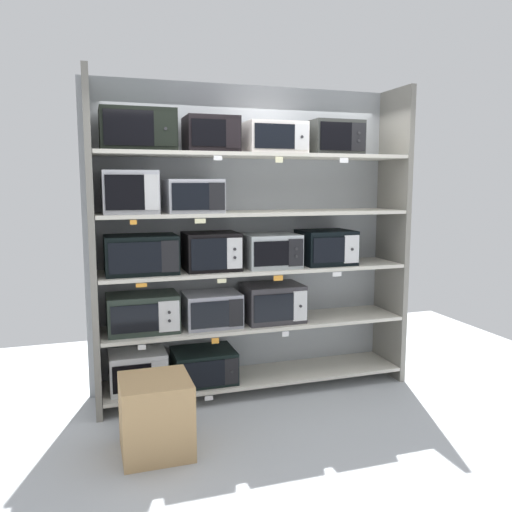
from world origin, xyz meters
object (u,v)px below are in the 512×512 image
(microwave_14, at_px, (334,138))
(microwave_6, at_px, (211,251))
(microwave_7, at_px, (270,250))
(microwave_3, at_px, (212,309))
(shipping_carton, at_px, (156,416))
(microwave_2, at_px, (143,313))
(microwave_0, at_px, (138,370))
(microwave_8, at_px, (326,247))
(microwave_13, at_px, (274,138))
(microwave_12, at_px, (211,135))
(microwave_10, at_px, (193,196))
(microwave_1, at_px, (204,366))
(microwave_5, at_px, (141,254))
(microwave_9, at_px, (130,192))
(microwave_11, at_px, (138,130))
(microwave_4, at_px, (273,302))

(microwave_14, bearing_deg, microwave_6, -180.00)
(microwave_7, bearing_deg, microwave_3, -179.98)
(microwave_6, bearing_deg, shipping_carton, -125.33)
(microwave_2, xyz_separation_m, shipping_carton, (-0.01, -0.84, -0.52))
(microwave_0, bearing_deg, microwave_3, -0.02)
(microwave_7, relative_size, microwave_8, 1.00)
(microwave_2, height_order, microwave_13, microwave_13)
(microwave_2, distance_m, microwave_12, 1.57)
(microwave_2, relative_size, microwave_12, 1.35)
(microwave_0, height_order, microwave_10, microwave_10)
(microwave_0, bearing_deg, microwave_2, 0.00)
(microwave_1, xyz_separation_m, microwave_6, (0.08, -0.00, 1.00))
(microwave_5, height_order, microwave_7, microwave_5)
(microwave_12, relative_size, microwave_14, 0.93)
(microwave_8, bearing_deg, shipping_carton, -153.20)
(microwave_1, xyz_separation_m, microwave_9, (-0.58, 0.00, 1.50))
(microwave_2, relative_size, microwave_11, 0.99)
(microwave_10, relative_size, microwave_11, 0.78)
(microwave_0, bearing_deg, microwave_12, -0.00)
(microwave_2, bearing_deg, microwave_8, -0.00)
(microwave_14, bearing_deg, microwave_3, 179.99)
(microwave_1, relative_size, microwave_6, 1.16)
(microwave_5, bearing_deg, microwave_13, 0.00)
(microwave_1, distance_m, microwave_10, 1.46)
(microwave_9, bearing_deg, microwave_14, -0.00)
(microwave_7, xyz_separation_m, microwave_9, (-1.18, -0.00, 0.51))
(microwave_2, distance_m, microwave_8, 1.72)
(microwave_3, relative_size, microwave_9, 1.10)
(microwave_1, relative_size, microwave_14, 1.15)
(microwave_3, xyz_separation_m, microwave_14, (1.13, -0.00, 1.47))
(microwave_0, relative_size, microwave_14, 1.01)
(microwave_8, distance_m, microwave_13, 1.08)
(microwave_0, bearing_deg, microwave_8, -0.00)
(microwave_2, xyz_separation_m, microwave_5, (0.00, -0.00, 0.49))
(microwave_11, bearing_deg, microwave_5, 177.37)
(microwave_1, height_order, microwave_11, microwave_11)
(microwave_1, height_order, microwave_6, microwave_6)
(microwave_13, bearing_deg, microwave_7, 179.76)
(microwave_9, bearing_deg, microwave_2, 0.23)
(microwave_7, distance_m, microwave_10, 0.83)
(shipping_carton, bearing_deg, microwave_4, 36.16)
(microwave_1, height_order, microwave_7, microwave_7)
(microwave_2, relative_size, microwave_14, 1.25)
(microwave_11, distance_m, microwave_13, 1.14)
(microwave_3, height_order, microwave_5, microwave_5)
(microwave_2, distance_m, microwave_11, 1.47)
(microwave_10, bearing_deg, microwave_7, 0.02)
(microwave_9, distance_m, microwave_12, 0.81)
(microwave_0, bearing_deg, microwave_11, -0.36)
(microwave_9, distance_m, microwave_10, 0.51)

